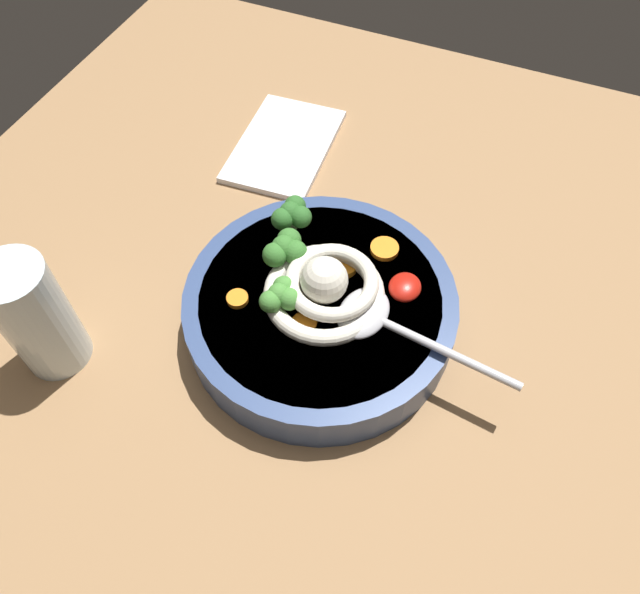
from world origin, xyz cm
name	(u,v)px	position (x,y,z in cm)	size (l,w,h in cm)	color
table_slab	(336,336)	(0.00, 0.00, 1.33)	(99.82, 99.82, 2.66)	#936D47
soup_bowl	(320,310)	(-0.06, 1.77, 5.05)	(26.08, 26.08, 4.63)	#334775
noodle_pile	(326,288)	(0.09, 1.26, 8.84)	(12.44, 12.20, 5.00)	silver
soup_spoon	(377,319)	(-0.79, -4.13, 8.09)	(6.49, 17.49, 1.60)	#B7B7BC
chili_sauce_dollop	(405,287)	(3.60, -5.30, 8.04)	(3.37, 3.04, 1.52)	#B2190F
broccoli_floret_right	(286,249)	(2.29, 6.31, 9.57)	(4.62, 3.98, 3.65)	#7A9E60
broccoli_floret_beside_noodles	(281,296)	(-2.63, 4.54, 9.31)	(4.08, 3.51, 3.22)	#7A9E60
broccoli_floret_near_spoon	(292,214)	(6.68, 7.67, 9.45)	(4.37, 3.76, 3.46)	#7A9E60
carrot_slice_extra_a	(237,299)	(-3.43, 8.71, 7.55)	(2.03, 2.03, 0.53)	orange
carrot_slice_left	(344,267)	(3.95, 0.91, 7.64)	(2.46, 2.46, 0.72)	orange
carrot_slice_beside_chili	(304,323)	(-3.44, 1.88, 7.51)	(2.31, 2.31, 0.45)	orange
carrot_slice_far	(384,249)	(7.63, -1.88, 7.56)	(2.82, 2.82, 0.56)	orange
drinking_glass	(36,317)	(-13.05, 23.59, 9.06)	(6.14, 6.14, 12.79)	silver
folded_napkin	(284,146)	(21.98, 15.97, 3.06)	(16.54, 10.84, 0.80)	white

